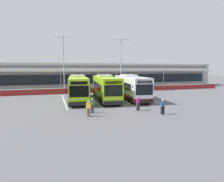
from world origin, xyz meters
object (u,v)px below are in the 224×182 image
(coach_bus_left_centre, at_px, (105,88))
(pedestrian_near_bin, at_px, (163,106))
(pedestrian_in_dark_coat, at_px, (89,108))
(coach_bus_centre, at_px, (131,87))
(pedestrian_with_handbag, at_px, (92,105))
(lamp_post_centre, at_px, (121,61))
(lamp_post_west, at_px, (64,61))
(coach_bus_leftmost, at_px, (78,88))
(pedestrian_child, at_px, (138,103))

(coach_bus_left_centre, height_order, pedestrian_near_bin, coach_bus_left_centre)
(pedestrian_near_bin, bearing_deg, pedestrian_in_dark_coat, 169.73)
(pedestrian_in_dark_coat, xyz_separation_m, pedestrian_near_bin, (7.51, -1.36, 0.00))
(coach_bus_left_centre, height_order, coach_bus_centre, same)
(coach_bus_centre, bearing_deg, pedestrian_with_handbag, -133.88)
(coach_bus_left_centre, xyz_separation_m, pedestrian_near_bin, (3.17, -10.96, -0.91))
(coach_bus_centre, height_order, lamp_post_centre, lamp_post_centre)
(coach_bus_left_centre, relative_size, pedestrian_near_bin, 7.62)
(lamp_post_west, bearing_deg, coach_bus_leftmost, -82.05)
(pedestrian_child, bearing_deg, lamp_post_west, 110.01)
(pedestrian_near_bin, xyz_separation_m, lamp_post_west, (-8.69, 21.73, 5.42))
(pedestrian_child, bearing_deg, lamp_post_centre, 75.88)
(coach_bus_leftmost, bearing_deg, pedestrian_with_handbag, -87.45)
(pedestrian_child, xyz_separation_m, lamp_post_west, (-7.02, 19.27, 5.42))
(pedestrian_near_bin, relative_size, lamp_post_west, 0.15)
(pedestrian_child, distance_m, pedestrian_near_bin, 2.97)
(pedestrian_child, distance_m, lamp_post_west, 21.22)
(lamp_post_west, bearing_deg, pedestrian_near_bin, -68.20)
(pedestrian_child, bearing_deg, coach_bus_centre, 72.71)
(pedestrian_near_bin, height_order, lamp_post_west, lamp_post_west)
(pedestrian_in_dark_coat, distance_m, lamp_post_west, 21.11)
(coach_bus_leftmost, relative_size, pedestrian_in_dark_coat, 7.62)
(coach_bus_leftmost, height_order, pedestrian_child, coach_bus_leftmost)
(lamp_post_west, distance_m, lamp_post_centre, 11.84)
(pedestrian_with_handbag, bearing_deg, lamp_post_centre, 62.01)
(coach_bus_left_centre, relative_size, lamp_post_west, 1.12)
(pedestrian_near_bin, bearing_deg, pedestrian_with_handbag, 158.29)
(lamp_post_west, xyz_separation_m, lamp_post_centre, (11.84, -0.13, 0.00))
(pedestrian_in_dark_coat, xyz_separation_m, lamp_post_centre, (10.65, 20.24, 5.42))
(pedestrian_child, height_order, lamp_post_centre, lamp_post_centre)
(pedestrian_child, bearing_deg, pedestrian_in_dark_coat, -169.40)
(coach_bus_centre, height_order, pedestrian_with_handbag, coach_bus_centre)
(coach_bus_leftmost, xyz_separation_m, lamp_post_centre, (10.42, 10.02, 4.50))
(coach_bus_leftmost, height_order, coach_bus_centre, same)
(coach_bus_centre, relative_size, pedestrian_with_handbag, 7.62)
(pedestrian_with_handbag, height_order, pedestrian_in_dark_coat, same)
(coach_bus_centre, bearing_deg, pedestrian_child, -107.29)
(pedestrian_child, relative_size, lamp_post_centre, 0.15)
(pedestrian_with_handbag, xyz_separation_m, pedestrian_child, (5.21, -0.29, 0.02))
(coach_bus_left_centre, bearing_deg, pedestrian_child, -79.99)
(coach_bus_leftmost, relative_size, coach_bus_left_centre, 1.00)
(coach_bus_left_centre, bearing_deg, pedestrian_with_handbag, -114.27)
(coach_bus_centre, relative_size, pedestrian_near_bin, 7.62)
(coach_bus_leftmost, xyz_separation_m, pedestrian_near_bin, (7.27, -11.57, -0.91))
(coach_bus_centre, bearing_deg, pedestrian_near_bin, -95.01)
(coach_bus_centre, height_order, pedestrian_child, coach_bus_centre)
(pedestrian_child, bearing_deg, coach_bus_left_centre, 100.01)
(lamp_post_centre, bearing_deg, lamp_post_west, 179.38)
(coach_bus_centre, xyz_separation_m, pedestrian_in_dark_coat, (-8.46, -9.52, -0.91))
(coach_bus_leftmost, bearing_deg, pedestrian_in_dark_coat, -91.32)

